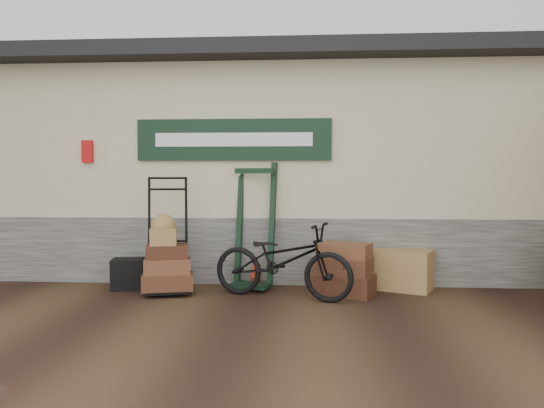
# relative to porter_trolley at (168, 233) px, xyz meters

# --- Properties ---
(ground) EXTENTS (80.00, 80.00, 0.00)m
(ground) POSITION_rel_porter_trolley_xyz_m (1.07, -0.46, -0.74)
(ground) COLOR black
(ground) RESTS_ON ground
(station_building) EXTENTS (14.40, 4.10, 3.20)m
(station_building) POSITION_rel_porter_trolley_xyz_m (1.07, 2.27, 0.87)
(station_building) COLOR #4C4C47
(station_building) RESTS_ON ground
(porter_trolley) EXTENTS (0.85, 0.71, 1.49)m
(porter_trolley) POSITION_rel_porter_trolley_xyz_m (0.00, 0.00, 0.00)
(porter_trolley) COLOR black
(porter_trolley) RESTS_ON ground
(green_barrow) EXTENTS (0.69, 0.62, 1.64)m
(green_barrow) POSITION_rel_porter_trolley_xyz_m (1.06, 0.37, 0.08)
(green_barrow) COLOR black
(green_barrow) RESTS_ON ground
(suitcase_stack) EXTENTS (0.85, 0.70, 0.65)m
(suitcase_stack) POSITION_rel_porter_trolley_xyz_m (2.20, 0.00, -0.42)
(suitcase_stack) COLOR #382211
(suitcase_stack) RESTS_ON ground
(wicker_hamper) EXTENTS (0.93, 0.79, 0.51)m
(wicker_hamper) POSITION_rel_porter_trolley_xyz_m (2.96, 0.39, -0.49)
(wicker_hamper) COLOR olive
(wicker_hamper) RESTS_ON ground
(black_trunk) EXTENTS (0.45, 0.41, 0.39)m
(black_trunk) POSITION_rel_porter_trolley_xyz_m (-0.57, 0.13, -0.55)
(black_trunk) COLOR black
(black_trunk) RESTS_ON ground
(bicycle) EXTENTS (1.11, 1.85, 1.02)m
(bicycle) POSITION_rel_porter_trolley_xyz_m (1.46, -0.25, -0.23)
(bicycle) COLOR black
(bicycle) RESTS_ON ground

